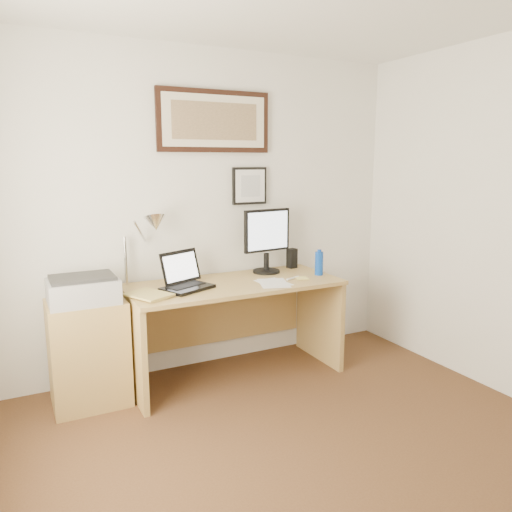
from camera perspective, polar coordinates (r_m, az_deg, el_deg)
floor at (r=2.73m, az=10.40°, el=-26.58°), size 4.00×4.00×0.00m
wall_back at (r=3.96m, az=-6.78°, el=4.94°), size 3.50×0.02×2.50m
side_cabinet at (r=3.64m, az=-18.57°, el=-10.45°), size 0.50×0.40×0.73m
water_bottle at (r=4.02m, az=7.22°, el=-0.85°), size 0.07×0.07×0.19m
bottle_cap at (r=4.00m, az=7.25°, el=0.60°), size 0.03×0.03×0.02m
speaker at (r=4.26m, az=4.12°, el=-0.26°), size 0.09×0.08×0.17m
paper_sheet_a at (r=3.75m, az=2.01°, el=-3.06°), size 0.21×0.28×0.00m
paper_sheet_b at (r=3.73m, az=2.02°, el=-3.11°), size 0.29×0.35×0.00m
sticky_pad at (r=3.88m, az=5.26°, el=-2.54°), size 0.11×0.11×0.01m
marker_pen at (r=3.87m, az=4.23°, el=-2.54°), size 0.14×0.06×0.02m
book at (r=3.38m, az=-13.56°, el=-4.77°), size 0.33×0.36×0.02m
desk at (r=3.90m, az=-3.00°, el=-6.12°), size 1.60×0.70×0.75m
laptop at (r=3.62m, az=-8.14°, el=-2.75°), size 0.41×0.42×0.26m
lcd_monitor at (r=4.03m, az=1.26°, el=2.12°), size 0.42×0.22×0.52m
printer at (r=3.48m, az=-19.16°, el=-3.64°), size 0.44×0.34×0.18m
desk_lamp at (r=3.67m, az=-11.74°, el=3.33°), size 0.29×0.27×0.53m
picture_large at (r=3.98m, az=-4.77°, el=15.10°), size 0.92×0.04×0.47m
picture_small at (r=4.10m, az=-0.74°, el=8.02°), size 0.30×0.03×0.30m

